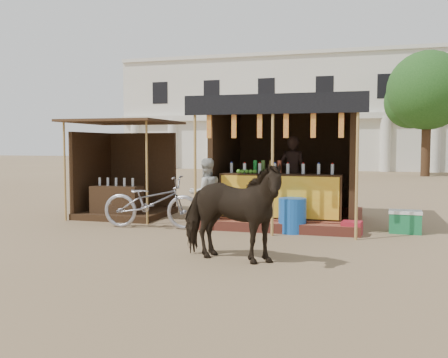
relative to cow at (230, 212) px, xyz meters
name	(u,v)px	position (x,y,z in m)	size (l,w,h in m)	color
ground	(199,249)	(-0.78, 0.78, -0.77)	(120.00, 120.00, 0.00)	#846B4C
main_stall	(287,178)	(0.23, 4.14, 0.26)	(3.60, 3.61, 2.78)	#964231
secondary_stall	(121,182)	(-3.94, 4.01, 0.08)	(2.40, 2.40, 2.38)	#322012
cow	(230,212)	(0.00, 0.00, 0.00)	(0.83, 1.82, 1.54)	black
motorbike	(152,202)	(-2.42, 2.50, -0.20)	(0.75, 2.15, 1.13)	#9E9DA5
bystander	(206,194)	(-1.29, 2.78, -0.02)	(0.73, 0.57, 1.50)	#B8B8B2
blue_barrel	(292,215)	(0.56, 2.78, -0.42)	(0.56, 0.56, 0.71)	#1754B1
red_crate	(352,228)	(1.74, 2.78, -0.63)	(0.38, 0.39, 0.28)	maroon
cooler	(405,222)	(2.77, 3.37, -0.54)	(0.66, 0.47, 0.46)	#1A7742
background_building	(301,115)	(-2.78, 30.72, 3.21)	(26.00, 7.45, 8.18)	silver
tree	(423,94)	(5.03, 22.92, 3.86)	(4.50, 4.40, 7.00)	#382314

